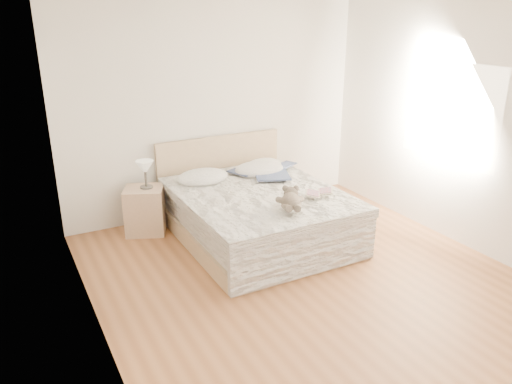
% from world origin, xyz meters
% --- Properties ---
extents(floor, '(4.00, 4.50, 0.00)m').
position_xyz_m(floor, '(0.00, 0.00, 0.00)').
color(floor, brown).
rests_on(floor, ground).
extents(wall_back, '(4.00, 0.02, 2.70)m').
position_xyz_m(wall_back, '(0.00, 2.25, 1.35)').
color(wall_back, white).
rests_on(wall_back, ground).
extents(wall_left, '(0.02, 4.50, 2.70)m').
position_xyz_m(wall_left, '(-2.00, 0.00, 1.35)').
color(wall_left, white).
rests_on(wall_left, ground).
extents(wall_right, '(0.02, 4.50, 2.70)m').
position_xyz_m(wall_right, '(2.00, 0.00, 1.35)').
color(wall_right, white).
rests_on(wall_right, ground).
extents(window, '(0.02, 1.30, 1.10)m').
position_xyz_m(window, '(1.99, 0.30, 1.45)').
color(window, white).
rests_on(window, wall_right).
extents(bed, '(1.72, 2.14, 1.00)m').
position_xyz_m(bed, '(0.00, 1.19, 0.31)').
color(bed, tan).
rests_on(bed, floor).
extents(nightstand, '(0.57, 0.54, 0.56)m').
position_xyz_m(nightstand, '(-1.10, 1.93, 0.28)').
color(nightstand, tan).
rests_on(nightstand, floor).
extents(table_lamp, '(0.22, 0.22, 0.33)m').
position_xyz_m(table_lamp, '(-1.06, 1.93, 0.80)').
color(table_lamp, '#504C46').
rests_on(table_lamp, nightstand).
extents(pillow_left, '(0.63, 0.45, 0.19)m').
position_xyz_m(pillow_left, '(-0.42, 1.76, 0.64)').
color(pillow_left, white).
rests_on(pillow_left, bed).
extents(pillow_middle, '(0.67, 0.50, 0.19)m').
position_xyz_m(pillow_middle, '(0.33, 1.71, 0.64)').
color(pillow_middle, white).
rests_on(pillow_middle, bed).
extents(pillow_right, '(0.74, 0.67, 0.18)m').
position_xyz_m(pillow_right, '(0.42, 1.78, 0.64)').
color(pillow_right, white).
rests_on(pillow_right, bed).
extents(blouse, '(0.85, 0.87, 0.03)m').
position_xyz_m(blouse, '(0.41, 1.55, 0.63)').
color(blouse, navy).
rests_on(blouse, bed).
extents(photo_book, '(0.32, 0.24, 0.02)m').
position_xyz_m(photo_book, '(-0.43, 1.77, 0.63)').
color(photo_book, white).
rests_on(photo_book, bed).
extents(childrens_book, '(0.40, 0.38, 0.02)m').
position_xyz_m(childrens_book, '(0.52, 0.67, 0.63)').
color(childrens_book, beige).
rests_on(childrens_book, bed).
extents(teddy_bear, '(0.38, 0.43, 0.19)m').
position_xyz_m(teddy_bear, '(-0.01, 0.42, 0.65)').
color(teddy_bear, '#665A4D').
rests_on(teddy_bear, bed).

